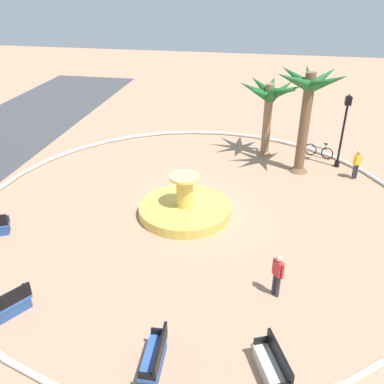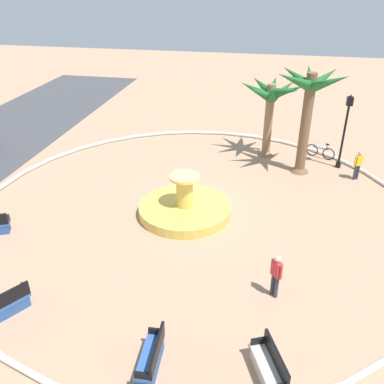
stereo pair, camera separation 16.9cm
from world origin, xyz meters
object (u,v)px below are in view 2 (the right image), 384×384
Objects in this scene: palm_tree_by_curb at (308,99)px; bench_east at (269,369)px; bench_west at (151,359)px; palm_tree_near_fountain at (271,100)px; fountain at (185,208)px; lamppost at (345,126)px; bench_north at (5,306)px; bicycle_red_frame at (320,152)px; person_cyclist_helmet at (358,164)px; person_cyclist_photo at (276,274)px.

bench_east is at bearing 174.85° from palm_tree_by_curb.
bench_east and bench_west have the same top height.
palm_tree_near_fountain is 2.69× the size of bench_east.
lamppost is (6.56, -7.38, 2.13)m from fountain.
palm_tree_near_fountain is 16.86m from bench_north.
lamppost is at bearing -23.99° from bench_west.
bicycle_red_frame is (15.67, -2.47, 0.04)m from bench_east.
bicycle_red_frame is at bearing 32.56° from person_cyclist_helmet.
person_cyclist_photo is at bearing -138.51° from fountain.
palm_tree_near_fountain reaches higher than bicycle_red_frame.
palm_tree_near_fountain is 2.78m from palm_tree_by_curb.
lamppost is 11.74m from person_cyclist_photo.
bench_west is (-0.29, 3.19, 0.00)m from bench_east.
bench_east is at bearing 162.59° from person_cyclist_helmet.
lamppost is 2.51× the size of person_cyclist_photo.
fountain is 8.79m from palm_tree_near_fountain.
palm_tree_by_curb is 16.34m from bench_north.
palm_tree_by_curb is 3.46× the size of bench_west.
person_cyclist_photo reaches higher than bench_north.
person_cyclist_helmet is at bearing -57.46° from fountain.
person_cyclist_helmet is (-1.39, -0.72, -1.52)m from lamppost.
bench_west is at bearing 162.27° from palm_tree_by_curb.
person_cyclist_photo reaches higher than bench_east.
bench_north is 0.39× the size of lamppost.
bicycle_red_frame is (7.73, -6.47, 0.09)m from fountain.
bicycle_red_frame is at bearing -30.10° from palm_tree_by_curb.
bicycle_red_frame is 3.08m from person_cyclist_helmet.
lamppost is at bearing -13.15° from bench_east.
fountain reaches higher than bench_west.
person_cyclist_photo is (-11.17, 3.30, -1.50)m from lamppost.
lamppost reaches higher than person_cyclist_helmet.
bench_north is 18.17m from lamppost.
palm_tree_by_curb is 4.44m from bicycle_red_frame.
palm_tree_by_curb is at bearing -43.13° from fountain.
bench_west is at bearing 170.77° from palm_tree_near_fountain.
person_cyclist_photo is (-10.17, 1.13, -3.12)m from palm_tree_by_curb.
bench_west is at bearing 95.16° from bench_east.
palm_tree_near_fountain is (7.52, -3.36, 3.07)m from fountain.
bench_west is 0.39× the size of lamppost.
bicycle_red_frame is at bearing -10.97° from person_cyclist_photo.
bench_west is 15.27m from person_cyclist_helmet.
bench_west reaches higher than bicycle_red_frame.
bench_north is 0.98× the size of person_cyclist_photo.
palm_tree_by_curb is 10.70m from person_cyclist_photo.
fountain is 10.08m from bicycle_red_frame.
bench_west is (-8.23, -0.80, 0.05)m from fountain.
palm_tree_by_curb reaches higher than person_cyclist_helmet.
person_cyclist_helmet is (13.11, -4.11, 0.55)m from bench_east.
bench_east and bench_north have the same top height.
fountain is at bearing 41.49° from person_cyclist_photo.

